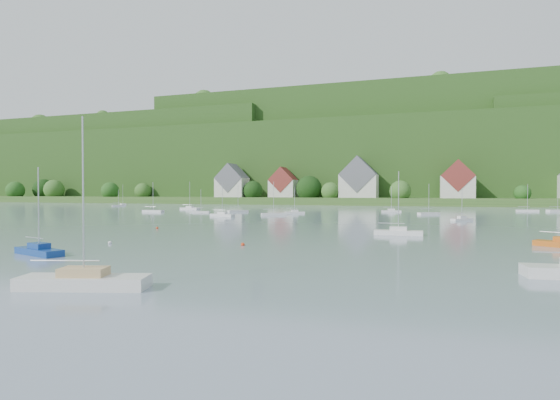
# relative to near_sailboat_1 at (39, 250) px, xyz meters

# --- Properties ---
(far_shore_strip) EXTENTS (600.00, 60.00, 3.00)m
(far_shore_strip) POSITION_rel_near_sailboat_1_xyz_m (-0.76, 177.96, 1.07)
(far_shore_strip) COLOR #2E5720
(far_shore_strip) RESTS_ON ground
(forested_ridge) EXTENTS (620.00, 181.22, 69.89)m
(forested_ridge) POSITION_rel_near_sailboat_1_xyz_m (-0.37, 246.53, 22.46)
(forested_ridge) COLOR #1C3E14
(forested_ridge) RESTS_ON ground
(village_building_0) EXTENTS (14.00, 10.40, 16.00)m
(village_building_0) POSITION_rel_near_sailboat_1_xyz_m (-55.76, 164.96, 9.08)
(village_building_0) COLOR beige
(village_building_0) RESTS_ON far_shore_strip
(village_building_1) EXTENTS (12.00, 9.36, 14.00)m
(village_building_1) POSITION_rel_near_sailboat_1_xyz_m (-30.76, 166.96, 8.32)
(village_building_1) COLOR beige
(village_building_1) RESTS_ON far_shore_strip
(village_building_2) EXTENTS (16.00, 11.44, 18.00)m
(village_building_2) POSITION_rel_near_sailboat_1_xyz_m (4.24, 165.96, 9.84)
(village_building_2) COLOR beige
(village_building_2) RESTS_ON far_shore_strip
(village_building_3) EXTENTS (13.00, 10.40, 15.50)m
(village_building_3) POSITION_rel_near_sailboat_1_xyz_m (44.24, 163.96, 9.00)
(village_building_3) COLOR beige
(village_building_3) RESTS_ON far_shore_strip
(near_sailboat_1) EXTENTS (6.06, 3.32, 7.88)m
(near_sailboat_1) POSITION_rel_near_sailboat_1_xyz_m (0.00, 0.00, 0.00)
(near_sailboat_1) COLOR navy
(near_sailboat_1) RESTS_ON ground
(near_sailboat_2) EXTENTS (7.76, 4.14, 10.09)m
(near_sailboat_2) POSITION_rel_near_sailboat_1_xyz_m (14.08, -10.17, 0.07)
(near_sailboat_2) COLOR silver
(near_sailboat_2) RESTS_ON ground
(near_sailboat_3) EXTENTS (6.19, 1.78, 8.33)m
(near_sailboat_3) POSITION_rel_near_sailboat_1_xyz_m (29.52, 29.22, 0.01)
(near_sailboat_3) COLOR silver
(near_sailboat_3) RESTS_ON ground
(mooring_buoy_1) EXTENTS (0.40, 0.40, 0.40)m
(mooring_buoy_1) POSITION_rel_near_sailboat_1_xyz_m (0.39, 9.00, -0.43)
(mooring_buoy_1) COLOR silver
(mooring_buoy_1) RESTS_ON ground
(mooring_buoy_2) EXTENTS (0.41, 0.41, 0.41)m
(mooring_buoy_2) POSITION_rel_near_sailboat_1_xyz_m (14.73, 12.07, -0.43)
(mooring_buoy_2) COLOR red
(mooring_buoy_2) RESTS_ON ground
(mooring_buoy_3) EXTENTS (0.39, 0.39, 0.39)m
(mooring_buoy_3) POSITION_rel_near_sailboat_1_xyz_m (-6.08, 27.71, -0.43)
(mooring_buoy_3) COLOR red
(mooring_buoy_3) RESTS_ON ground
(mooring_buoy_4) EXTENTS (0.49, 0.49, 0.49)m
(mooring_buoy_4) POSITION_rel_near_sailboat_1_xyz_m (39.90, 5.45, -0.43)
(mooring_buoy_4) COLOR silver
(mooring_buoy_4) RESTS_ON ground
(far_sailboat_cluster) EXTENTS (205.11, 70.71, 8.71)m
(far_sailboat_cluster) POSITION_rel_near_sailboat_1_xyz_m (18.65, 94.85, -0.06)
(far_sailboat_cluster) COLOR silver
(far_sailboat_cluster) RESTS_ON ground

